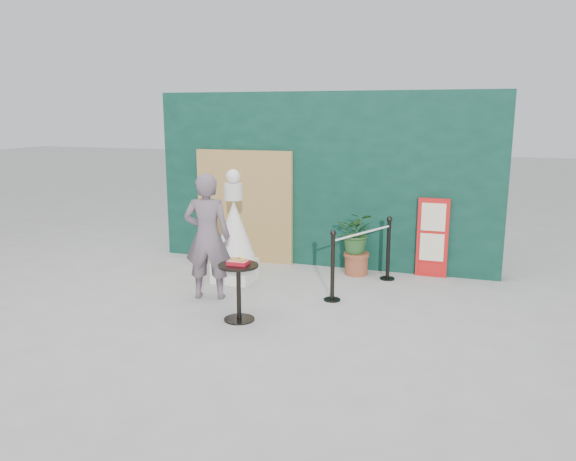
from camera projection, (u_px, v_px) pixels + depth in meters
The scene contains 10 objects.
ground at pixel (258, 326), 7.10m from camera, with size 60.00×60.00×0.00m, color #ADAAA5.
back_wall at pixel (323, 180), 9.72m from camera, with size 6.00×0.30×3.00m, color black.
bamboo_fence at pixel (244, 206), 10.06m from camera, with size 1.80×0.08×2.00m, color tan.
woman at pixel (207, 237), 8.02m from camera, with size 0.67×0.44×1.83m, color #655761.
menu_board at pixel (432, 238), 9.13m from camera, with size 0.50×0.07×1.30m.
statue at pixel (234, 236), 8.89m from camera, with size 0.70×0.70×1.79m.
cafe_table at pixel (239, 283), 7.22m from camera, with size 0.52×0.52×0.75m.
food_basket at pixel (238, 262), 7.16m from camera, with size 0.26×0.19×0.11m.
planter at pixel (357, 238), 9.25m from camera, with size 0.63×0.54×1.07m.
stanchion_barrier at pixel (362, 258), 8.49m from camera, with size 0.84×1.54×1.03m.
Camera 1 is at (2.46, -6.24, 2.66)m, focal length 35.00 mm.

